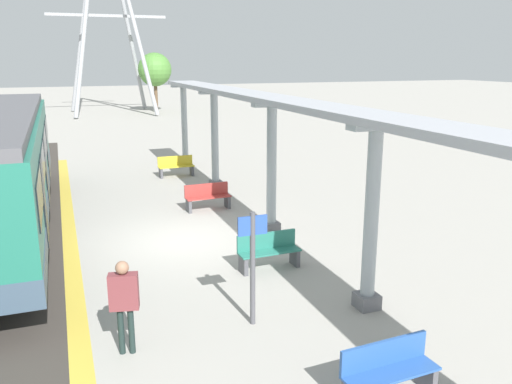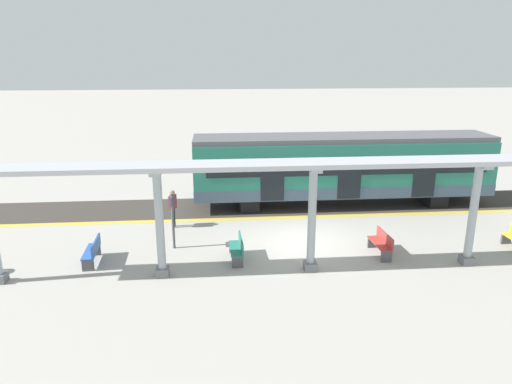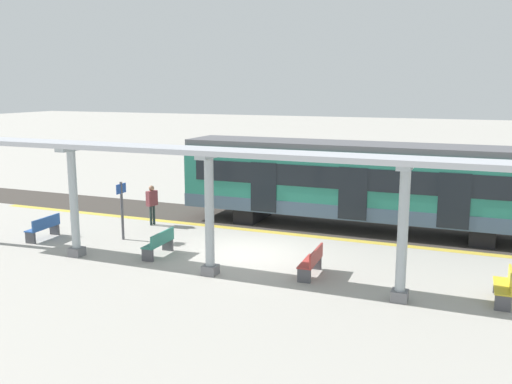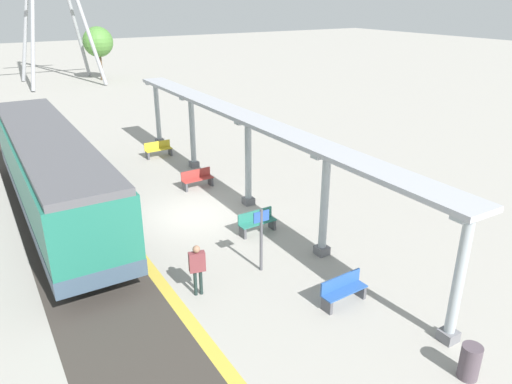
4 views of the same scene
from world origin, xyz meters
The scene contains 15 objects.
ground_plane centered at (0.00, 0.00, 0.00)m, with size 176.00×176.00×0.00m, color #9E9A92.
tactile_edge_strip centered at (-2.87, 0.00, 0.00)m, with size 0.38×27.50×0.01m, color gold.
canopy_pillar_second centered at (2.62, -5.25, 1.89)m, with size 1.10×0.44×3.72m.
canopy_pillar_third centered at (2.62, -0.17, 1.89)m, with size 1.10×0.44×3.72m.
canopy_pillar_fourth centered at (2.62, 5.52, 1.89)m, with size 1.10×0.44×3.72m.
canopy_pillar_fifth centered at (2.62, 10.60, 1.89)m, with size 1.10×0.44×3.72m.
canopy_beam centered at (2.62, 0.02, 3.80)m, with size 1.20×21.96×0.16m, color #A8AAB2.
bench_near_end centered at (1.53, -2.64, 0.44)m, with size 1.51×0.49×0.86m.
bench_mid_platform centered at (1.33, -7.83, 0.44)m, with size 1.52×0.52×0.86m.
bench_far_end centered at (1.63, 8.13, 0.44)m, with size 1.51×0.47×0.86m.
bench_extra_slot centered at (1.53, 2.75, 0.44)m, with size 1.52×0.50×0.86m.
platform_info_sign centered at (0.24, -5.05, 1.33)m, with size 0.56×0.10×2.20m.
passenger_waiting_near_edge centered at (-2.11, -5.26, 1.04)m, with size 0.52×0.32×1.67m.
electricity_pylon centered at (1.86, 35.94, 9.54)m, with size 10.18×7.17×18.80m.
tree_left_background centered at (5.84, 36.26, 3.88)m, with size 3.07×3.07×5.44m.
Camera 1 is at (-2.87, -13.50, 4.87)m, focal length 36.74 mm.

